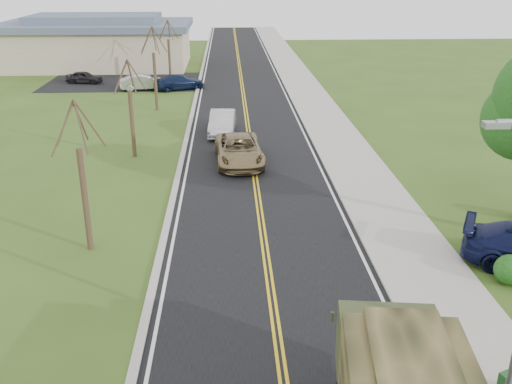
{
  "coord_description": "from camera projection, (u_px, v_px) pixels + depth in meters",
  "views": [
    {
      "loc": [
        -1.38,
        -10.78,
        10.53
      ],
      "look_at": [
        -0.28,
        11.29,
        1.8
      ],
      "focal_mm": 40.0,
      "sensor_mm": 36.0,
      "label": 1
    }
  ],
  "objects": [
    {
      "name": "sedan_silver",
      "position": [
        222.0,
        123.0,
        38.43
      ],
      "size": [
        1.89,
        4.74,
        1.53
      ],
      "primitive_type": "imported",
      "rotation": [
        0.0,
        0.0,
        -0.06
      ],
      "color": "#B2B2B7",
      "rests_on": "ground"
    },
    {
      "name": "lot_car_navy",
      "position": [
        179.0,
        82.0,
        52.44
      ],
      "size": [
        5.07,
        3.62,
        1.36
      ],
      "primitive_type": "imported",
      "rotation": [
        0.0,
        0.0,
        1.98
      ],
      "color": "#0E1936",
      "rests_on": "ground"
    },
    {
      "name": "lot_car_dark",
      "position": [
        84.0,
        77.0,
        55.24
      ],
      "size": [
        3.66,
        1.99,
        1.18
      ],
      "primitive_type": "imported",
      "rotation": [
        0.0,
        0.0,
        1.39
      ],
      "color": "black",
      "rests_on": "ground"
    },
    {
      "name": "bare_tree_d",
      "position": [
        169.0,
        55.0,
        55.42
      ],
      "size": [
        1.88,
        2.2,
        5.91
      ],
      "color": "#38281C",
      "rests_on": "ground"
    },
    {
      "name": "sidewalk_right",
      "position": [
        308.0,
        92.0,
        51.36
      ],
      "size": [
        3.2,
        120.0,
        0.1
      ],
      "primitive_type": "cube",
      "color": "#9E998E",
      "rests_on": "ground"
    },
    {
      "name": "bare_tree_b",
      "position": [
        132.0,
        116.0,
        33.15
      ],
      "size": [
        1.83,
        2.14,
        5.73
      ],
      "color": "#38281C",
      "rests_on": "ground"
    },
    {
      "name": "curb_right",
      "position": [
        289.0,
        92.0,
        51.28
      ],
      "size": [
        0.3,
        120.0,
        0.12
      ],
      "primitive_type": "cube",
      "color": "#9E998E",
      "rests_on": "ground"
    },
    {
      "name": "bare_tree_a",
      "position": [
        84.0,
        188.0,
        21.95
      ],
      "size": [
        1.93,
        2.26,
        6.08
      ],
      "color": "#38281C",
      "rests_on": "ground"
    },
    {
      "name": "commercial_building",
      "position": [
        97.0,
        42.0,
        64.21
      ],
      "size": [
        25.5,
        21.5,
        5.65
      ],
      "color": "tan",
      "rests_on": "ground"
    },
    {
      "name": "lot_car_silver",
      "position": [
        144.0,
        82.0,
        52.28
      ],
      "size": [
        4.55,
        2.35,
        1.43
      ],
      "primitive_type": "imported",
      "rotation": [
        0.0,
        0.0,
        1.77
      ],
      "color": "#AAA9AE",
      "rests_on": "ground"
    },
    {
      "name": "road",
      "position": [
        243.0,
        93.0,
        51.1
      ],
      "size": [
        8.0,
        120.0,
        0.01
      ],
      "primitive_type": "cube",
      "color": "black",
      "rests_on": "ground"
    },
    {
      "name": "curb_left",
      "position": [
        197.0,
        93.0,
        50.89
      ],
      "size": [
        0.3,
        120.0,
        0.1
      ],
      "primitive_type": "cube",
      "color": "#9E998E",
      "rests_on": "ground"
    },
    {
      "name": "bare_tree_c",
      "position": [
        155.0,
        75.0,
        44.19
      ],
      "size": [
        2.04,
        2.39,
        6.42
      ],
      "color": "#38281C",
      "rests_on": "ground"
    },
    {
      "name": "suv_champagne",
      "position": [
        239.0,
        150.0,
        32.65
      ],
      "size": [
        2.94,
        5.78,
        1.56
      ],
      "primitive_type": "imported",
      "rotation": [
        0.0,
        0.0,
        0.06
      ],
      "color": "#8C764F",
      "rests_on": "ground"
    }
  ]
}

